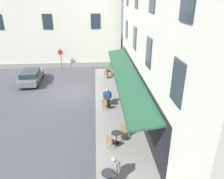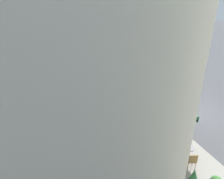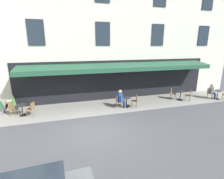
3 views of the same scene
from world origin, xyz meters
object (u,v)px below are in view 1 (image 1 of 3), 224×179
cafe_chair_wicker_under_awning (106,74)px  cafe_chair_wicker_near_door (107,97)px  cafe_table_near_entrance (116,136)px  cafe_chair_wicker_facing_street (115,168)px  cafe_chair_wicker_by_window (105,104)px  cafe_table_far_end (108,73)px  no_parking_sign (61,55)px  potted_plant_mid_terrace (116,66)px  potted_plant_by_steps (112,64)px  parked_car_grey (31,76)px  seated_companion_in_grey (113,168)px  potted_plant_entrance_left (118,70)px  cafe_chair_wicker_kerbside (122,131)px  potted_plant_under_sign (108,68)px  cafe_table_mid_terrace (107,101)px  seated_patron_in_blue (107,96)px  potted_plant_entrance_right (115,68)px  cafe_chair_wicker_corner_right (110,71)px  cafe_chair_wicker_back_row (110,141)px

cafe_chair_wicker_under_awning → cafe_chair_wicker_near_door: bearing=178.6°
cafe_table_near_entrance → cafe_chair_wicker_facing_street: cafe_chair_wicker_facing_street is taller
cafe_chair_wicker_by_window → cafe_table_far_end: cafe_chair_wicker_by_window is taller
no_parking_sign → potted_plant_mid_terrace: 6.68m
potted_plant_by_steps → parked_car_grey: parked_car_grey is taller
seated_companion_in_grey → potted_plant_entrance_left: seated_companion_in_grey is taller
cafe_chair_wicker_kerbside → no_parking_sign: bearing=21.7°
no_parking_sign → potted_plant_entrance_left: size_ratio=2.21×
cafe_chair_wicker_near_door → potted_plant_under_sign: bearing=-3.5°
cafe_table_mid_terrace → no_parking_sign: 11.12m
cafe_table_near_entrance → cafe_chair_wicker_by_window: cafe_chair_wicker_by_window is taller
cafe_chair_wicker_by_window → seated_patron_in_blue: (1.01, -0.24, 0.16)m
potted_plant_entrance_right → potted_plant_mid_terrace: (1.18, -0.25, -0.08)m
cafe_table_near_entrance → seated_companion_in_grey: 2.82m
cafe_chair_wicker_kerbside → potted_plant_entrance_right: bearing=-2.8°
cafe_chair_wicker_under_awning → potted_plant_by_steps: (3.76, -0.92, -0.02)m
potted_plant_entrance_right → no_parking_sign: bearing=76.5°
no_parking_sign → potted_plant_mid_terrace: (-0.32, -6.53, -1.38)m
cafe_table_mid_terrace → parked_car_grey: (5.69, 7.43, 0.22)m
cafe_table_near_entrance → potted_plant_by_steps: (14.86, -0.82, 0.03)m
cafe_table_near_entrance → cafe_chair_wicker_corner_right: cafe_chair_wicker_corner_right is taller
cafe_table_near_entrance → cafe_chair_wicker_back_row: size_ratio=0.82×
cafe_table_far_end → cafe_chair_wicker_near_door: bearing=176.5°
potted_plant_mid_terrace → cafe_chair_wicker_by_window: bearing=170.0°
cafe_chair_wicker_corner_right → potted_plant_by_steps: (2.58, -0.44, -0.02)m
cafe_chair_wicker_near_door → cafe_table_mid_terrace: bearing=175.6°
seated_companion_in_grey → potted_plant_under_sign: size_ratio=1.69×
cafe_chair_wicker_kerbside → seated_companion_in_grey: bearing=165.5°
cafe_chair_wicker_by_window → potted_plant_by_steps: 10.75m
cafe_chair_wicker_facing_street → potted_plant_entrance_right: potted_plant_entrance_right is taller
cafe_chair_wicker_under_awning → seated_companion_in_grey: size_ratio=0.71×
potted_plant_mid_terrace → parked_car_grey: bearing=113.2°
cafe_table_near_entrance → cafe_chair_wicker_back_row: 0.63m
cafe_table_far_end → parked_car_grey: size_ratio=0.17×
cafe_chair_wicker_corner_right → potted_plant_entrance_right: 1.10m
seated_companion_in_grey → cafe_table_mid_terrace: bearing=-1.0°
cafe_chair_wicker_back_row → cafe_chair_wicker_near_door: same height
cafe_chair_wicker_near_door → seated_companion_in_grey: (-8.21, 0.18, 0.15)m
seated_companion_in_grey → potted_plant_entrance_left: size_ratio=1.10×
potted_plant_by_steps → potted_plant_entrance_right: size_ratio=0.87×
cafe_chair_wicker_facing_street → potted_plant_entrance_right: 15.83m
cafe_chair_wicker_by_window → cafe_chair_wicker_under_awning: (6.91, -0.40, 0.00)m
seated_patron_in_blue → potted_plant_by_steps: 9.72m
potted_plant_under_sign → cafe_table_far_end: bearing=176.4°
cafe_chair_wicker_corner_right → potted_plant_by_steps: 2.62m
potted_plant_by_steps → no_parking_sign: bearing=91.9°
seated_patron_in_blue → potted_plant_entrance_right: (7.95, -1.29, -0.21)m
no_parking_sign → potted_plant_under_sign: bearing=-100.4°
cafe_chair_wicker_under_awning → cafe_chair_wicker_back_row: bearing=178.5°
cafe_chair_wicker_back_row → cafe_table_far_end: size_ratio=1.21×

